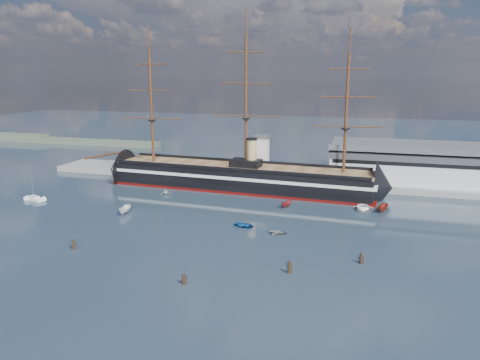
# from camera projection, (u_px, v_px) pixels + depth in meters

# --- Properties ---
(ground) EXTENTS (600.00, 600.00, 0.00)m
(ground) POSITION_uv_depth(u_px,v_px,m) (226.00, 205.00, 139.38)
(ground) COLOR #1A2F3E
(ground) RESTS_ON ground
(quay) EXTENTS (180.00, 18.00, 2.00)m
(quay) POSITION_uv_depth(u_px,v_px,m) (283.00, 181.00, 170.25)
(quay) COLOR slate
(quay) RESTS_ON ground
(warehouse) EXTENTS (63.00, 21.00, 11.60)m
(warehouse) POSITION_uv_depth(u_px,v_px,m) (424.00, 164.00, 158.89)
(warehouse) COLOR #B7BABC
(warehouse) RESTS_ON ground
(quay_tower) EXTENTS (5.00, 5.00, 15.00)m
(quay_tower) POSITION_uv_depth(u_px,v_px,m) (263.00, 155.00, 167.22)
(quay_tower) COLOR silver
(quay_tower) RESTS_ON ground
(shoreline) EXTENTS (120.00, 10.00, 4.00)m
(shoreline) POSITION_uv_depth(u_px,v_px,m) (46.00, 139.00, 266.51)
(shoreline) COLOR #3F4C38
(shoreline) RESTS_ON ground
(warship) EXTENTS (113.30, 21.13, 53.94)m
(warship) POSITION_uv_depth(u_px,v_px,m) (235.00, 177.00, 158.09)
(warship) COLOR black
(warship) RESTS_ON ground
(sailboat) EXTENTS (6.99, 4.20, 10.76)m
(sailboat) POSITION_uv_depth(u_px,v_px,m) (35.00, 198.00, 143.69)
(sailboat) COLOR silver
(sailboat) RESTS_ON ground
(motorboat_a) EXTENTS (7.09, 3.23, 2.75)m
(motorboat_a) POSITION_uv_depth(u_px,v_px,m) (125.00, 214.00, 130.19)
(motorboat_a) COLOR white
(motorboat_a) RESTS_ON ground
(motorboat_b) EXTENTS (1.97, 3.56, 1.57)m
(motorboat_b) POSITION_uv_depth(u_px,v_px,m) (244.00, 227.00, 118.85)
(motorboat_b) COLOR navy
(motorboat_b) RESTS_ON ground
(motorboat_c) EXTENTS (5.64, 3.70, 2.12)m
(motorboat_c) POSITION_uv_depth(u_px,v_px,m) (286.00, 207.00, 136.75)
(motorboat_c) COLOR maroon
(motorboat_c) RESTS_ON ground
(motorboat_d) EXTENTS (5.98, 4.82, 2.02)m
(motorboat_d) POSITION_uv_depth(u_px,v_px,m) (166.00, 194.00, 151.17)
(motorboat_d) COLOR silver
(motorboat_d) RESTS_ON ground
(motorboat_e) EXTENTS (1.29, 2.76, 1.25)m
(motorboat_e) POSITION_uv_depth(u_px,v_px,m) (279.00, 234.00, 113.78)
(motorboat_e) COLOR gray
(motorboat_e) RESTS_ON ground
(motorboat_f) EXTENTS (7.05, 4.25, 2.65)m
(motorboat_f) POSITION_uv_depth(u_px,v_px,m) (383.00, 212.00, 132.09)
(motorboat_f) COLOR maroon
(motorboat_f) RESTS_ON ground
(motorboat_g) EXTENTS (5.14, 2.46, 2.32)m
(motorboat_g) POSITION_uv_depth(u_px,v_px,m) (363.00, 211.00, 132.87)
(motorboat_g) COLOR white
(motorboat_g) RESTS_ON ground
(piling_near_left) EXTENTS (0.64, 0.64, 2.94)m
(piling_near_left) POSITION_uv_depth(u_px,v_px,m) (74.00, 249.00, 104.03)
(piling_near_left) COLOR black
(piling_near_left) RESTS_ON ground
(piling_near_mid) EXTENTS (0.64, 0.64, 2.68)m
(piling_near_mid) POSITION_uv_depth(u_px,v_px,m) (184.00, 284.00, 86.70)
(piling_near_mid) COLOR black
(piling_near_mid) RESTS_ON ground
(piling_near_right) EXTENTS (0.64, 0.64, 3.22)m
(piling_near_right) POSITION_uv_depth(u_px,v_px,m) (289.00, 273.00, 91.54)
(piling_near_right) COLOR black
(piling_near_right) RESTS_ON ground
(piling_far_right) EXTENTS (0.64, 0.64, 2.94)m
(piling_far_right) POSITION_uv_depth(u_px,v_px,m) (361.00, 263.00, 96.21)
(piling_far_right) COLOR black
(piling_far_right) RESTS_ON ground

